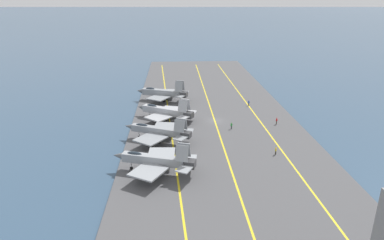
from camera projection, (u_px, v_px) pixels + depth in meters
ground_plane at (215, 122)px, 90.15m from camera, size 2000.00×2000.00×0.00m
carrier_deck at (215, 121)px, 90.08m from camera, size 172.58×42.97×0.40m
deck_stripe_foul_line at (259, 120)px, 90.60m from camera, size 155.31×2.84×0.01m
deck_stripe_centerline at (215, 121)px, 90.01m from camera, size 155.32×0.36×0.01m
deck_stripe_edge_line at (170, 121)px, 89.42m from camera, size 155.10×9.05×0.01m
parked_jet_nearest at (155, 160)px, 62.76m from camera, size 13.55×16.07×6.35m
parked_jet_second at (158, 131)px, 76.45m from camera, size 14.09×16.23×5.98m
parked_jet_third at (165, 111)px, 90.17m from camera, size 13.31×16.43×6.21m
parked_jet_fourth at (162, 93)px, 105.99m from camera, size 13.70×16.67×6.74m
crew_red_vest at (277, 121)px, 87.10m from camera, size 0.40×0.46×1.75m
crew_green_vest at (231, 125)px, 84.03m from camera, size 0.43×0.46×1.72m
crew_yellow_vest at (276, 150)px, 70.50m from camera, size 0.45×0.39×1.65m
crew_blue_vest at (249, 103)px, 101.74m from camera, size 0.43×0.46×1.71m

